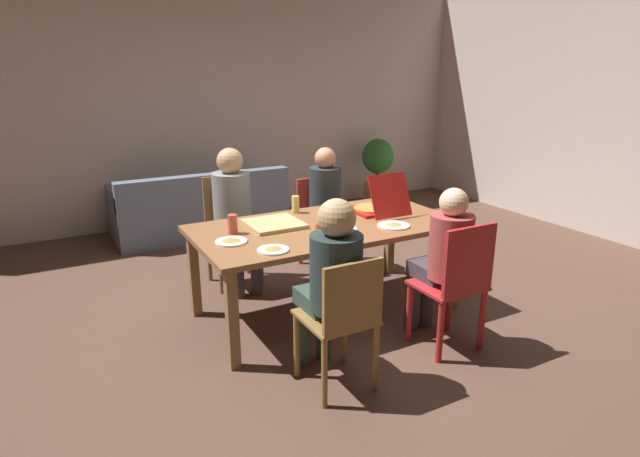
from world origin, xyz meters
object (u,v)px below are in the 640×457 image
(pizza_box_1, at_px, (376,207))
(plate_1, at_px, (273,249))
(plate_3, at_px, (231,241))
(person_2, at_px, (328,200))
(person_3, at_px, (234,207))
(potted_plant, at_px, (377,167))
(drinking_glass_1, at_px, (233,224))
(plate_2, at_px, (344,229))
(plate_0, at_px, (394,225))
(pizza_box_0, at_px, (274,224))
(chair_1, at_px, (343,317))
(drinking_glass_2, at_px, (295,204))
(chair_0, at_px, (456,284))
(couch, at_px, (200,210))
(chair_2, at_px, (321,219))
(person_1, at_px, (331,276))
(chair_3, at_px, (230,223))
(dining_table, at_px, (326,233))
(drinking_glass_0, at_px, (320,231))
(person_0, at_px, (443,254))

(pizza_box_1, distance_m, plate_1, 1.22)
(plate_3, bearing_deg, person_2, 34.56)
(pizza_box_1, bearing_deg, person_3, 142.18)
(potted_plant, bearing_deg, drinking_glass_1, -139.71)
(person_3, xyz_separation_m, drinking_glass_1, (-0.27, -0.73, 0.08))
(plate_2, bearing_deg, plate_0, -14.96)
(pizza_box_0, xyz_separation_m, potted_plant, (2.74, 2.57, -0.23))
(plate_0, bearing_deg, pizza_box_0, 150.34)
(chair_1, relative_size, drinking_glass_2, 6.11)
(chair_0, relative_size, couch, 0.48)
(couch, distance_m, potted_plant, 2.67)
(chair_0, height_order, plate_1, chair_0)
(plate_0, bearing_deg, plate_3, 169.28)
(chair_0, xyz_separation_m, chair_2, (0.00, 1.90, -0.03))
(person_1, xyz_separation_m, plate_1, (-0.16, 0.50, 0.04))
(plate_3, distance_m, drinking_glass_2, 0.87)
(person_1, relative_size, chair_2, 1.39)
(chair_3, xyz_separation_m, pizza_box_0, (0.08, -0.83, 0.21))
(pizza_box_0, bearing_deg, plate_2, -40.34)
(dining_table, distance_m, chair_2, 1.09)
(drinking_glass_0, xyz_separation_m, drinking_glass_2, (0.15, 0.69, 0.02))
(person_3, xyz_separation_m, couch, (0.16, 1.69, -0.45))
(pizza_box_1, bearing_deg, couch, 108.19)
(dining_table, bearing_deg, chair_2, 63.36)
(chair_2, bearing_deg, plate_0, -92.38)
(dining_table, bearing_deg, chair_1, -113.96)
(chair_3, bearing_deg, drinking_glass_1, -107.06)
(plate_0, bearing_deg, plate_1, -176.30)
(person_1, xyz_separation_m, person_3, (0.00, 1.70, 0.02))
(chair_0, xyz_separation_m, chair_1, (-0.92, -0.05, -0.00))
(plate_1, bearing_deg, pizza_box_1, 21.98)
(person_1, relative_size, person_2, 1.01)
(dining_table, distance_m, person_1, 0.96)
(person_0, xyz_separation_m, person_2, (-0.00, 1.62, 0.02))
(dining_table, height_order, chair_2, chair_2)
(person_1, xyz_separation_m, pizza_box_0, (0.08, 1.02, 0.05))
(drinking_glass_0, bearing_deg, chair_0, -44.45)
(person_1, height_order, plate_0, person_1)
(chair_2, xyz_separation_m, plate_0, (-0.05, -1.25, 0.28))
(dining_table, height_order, plate_2, plate_2)
(person_0, relative_size, potted_plant, 1.24)
(plate_2, bearing_deg, person_3, 115.20)
(pizza_box_1, height_order, plate_0, pizza_box_1)
(pizza_box_1, distance_m, drinking_glass_1, 1.24)
(person_0, relative_size, couch, 0.59)
(dining_table, relative_size, plate_0, 8.21)
(dining_table, height_order, potted_plant, potted_plant)
(chair_2, bearing_deg, dining_table, -116.64)
(chair_1, relative_size, plate_3, 3.90)
(person_3, relative_size, drinking_glass_1, 8.66)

